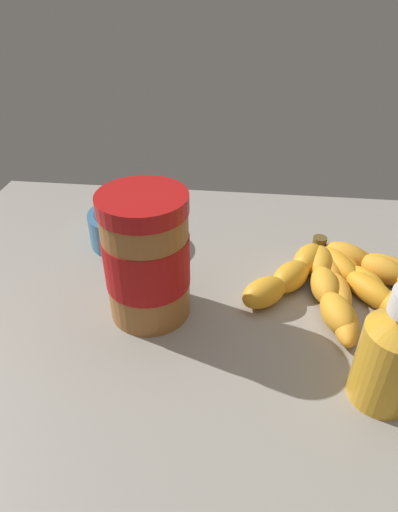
# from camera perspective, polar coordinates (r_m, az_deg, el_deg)

# --- Properties ---
(ground_plane) EXTENTS (0.86, 0.67, 0.03)m
(ground_plane) POSITION_cam_1_polar(r_m,az_deg,el_deg) (0.56, 1.29, -8.19)
(ground_plane) COLOR gray
(banana_bunch) EXTENTS (0.29, 0.21, 0.04)m
(banana_bunch) POSITION_cam_1_polar(r_m,az_deg,el_deg) (0.60, 19.24, -3.02)
(banana_bunch) COLOR gold
(banana_bunch) RESTS_ON ground_plane
(peanut_butter_jar) EXTENTS (0.10, 0.10, 0.16)m
(peanut_butter_jar) POSITION_cam_1_polar(r_m,az_deg,el_deg) (0.50, -6.96, -0.22)
(peanut_butter_jar) COLOR #9E602D
(peanut_butter_jar) RESTS_ON ground_plane
(honey_bottle) EXTENTS (0.06, 0.06, 0.13)m
(honey_bottle) POSITION_cam_1_polar(r_m,az_deg,el_deg) (0.45, 24.27, -11.80)
(honey_bottle) COLOR gold
(honey_bottle) RESTS_ON ground_plane
(small_bowl) EXTENTS (0.11, 0.11, 0.05)m
(small_bowl) POSITION_cam_1_polar(r_m,az_deg,el_deg) (0.67, -9.86, 3.91)
(small_bowl) COLOR teal
(small_bowl) RESTS_ON ground_plane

